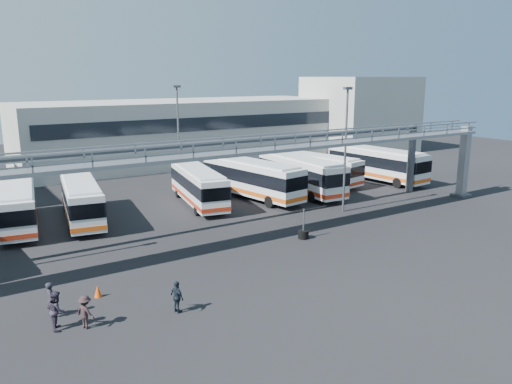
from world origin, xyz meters
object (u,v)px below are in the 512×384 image
bus_8 (318,168)px  pedestrian_b (57,310)px  bus_5 (198,185)px  bus_9 (377,163)px  light_pole_back (178,132)px  pedestrian_c (85,312)px  light_pole_mid (346,143)px  bus_3 (81,199)px  tire_stack (303,234)px  pedestrian_d (177,297)px  cone_right (98,291)px  bus_7 (300,173)px  bus_2 (18,205)px  bus_6 (252,178)px  pedestrian_a (51,300)px

bus_8 → pedestrian_b: size_ratio=5.79×
bus_5 → bus_9: size_ratio=0.92×
light_pole_back → pedestrian_c: size_ratio=6.66×
light_pole_mid → bus_3: (-19.03, 8.90, -3.95)m
pedestrian_b → tire_stack: size_ratio=0.83×
pedestrian_d → bus_9: bearing=-72.7°
bus_9 → pedestrian_c: bus_9 is taller
bus_8 → tire_stack: bus_8 is taller
pedestrian_d → cone_right: size_ratio=2.52×
bus_7 → pedestrian_c: 29.23m
light_pole_back → bus_5: size_ratio=0.94×
bus_2 → pedestrian_d: (4.20, -19.10, -0.98)m
bus_7 → bus_8: (4.37, 2.56, -0.26)m
bus_9 → light_pole_back: bearing=154.6°
bus_5 → pedestrian_c: (-14.15, -17.24, -1.01)m
pedestrian_b → tire_stack: bearing=-63.3°
bus_6 → pedestrian_a: size_ratio=6.89×
light_pole_back → bus_6: (4.14, -6.86, -3.79)m
bus_2 → pedestrian_a: bearing=-84.4°
light_pole_back → bus_9: (19.73, -7.44, -3.78)m
bus_3 → bus_8: bus_3 is taller
pedestrian_d → pedestrian_b: bearing=62.7°
pedestrian_b → light_pole_back: bearing=-22.3°
pedestrian_a → pedestrian_b: size_ratio=0.96×
pedestrian_a → tire_stack: tire_stack is taller
light_pole_mid → pedestrian_b: size_ratio=5.73×
bus_5 → tire_stack: bus_5 is taller
light_pole_mid → bus_3: light_pole_mid is taller
bus_3 → bus_7: (20.19, -1.56, 0.17)m
bus_3 → cone_right: (-2.91, -14.57, -1.46)m
pedestrian_b → bus_6: bearing=-38.7°
bus_3 → pedestrian_a: bus_3 is taller
light_pole_back → bus_8: 15.02m
tire_stack → light_pole_back: bearing=92.3°
light_pole_mid → bus_8: light_pole_mid is taller
light_pole_back → pedestrian_d: size_ratio=6.44×
light_pole_mid → light_pole_back: bearing=118.1°
bus_7 → cone_right: size_ratio=18.64×
light_pole_mid → pedestrian_b: bearing=-161.7°
bus_6 → pedestrian_b: 26.12m
pedestrian_a → pedestrian_d: size_ratio=1.08×
light_pole_mid → light_pole_back: same height
light_pole_mid → pedestrian_d: bearing=-153.8°
bus_6 → cone_right: bearing=-151.3°
bus_2 → pedestrian_b: bearing=-84.2°
light_pole_mid → bus_3: 21.37m
bus_2 → bus_3: bus_3 is taller
pedestrian_d → tire_stack: (11.98, 5.60, -0.43)m
light_pole_mid → bus_6: (-3.86, 8.14, -3.79)m
bus_7 → bus_8: 5.07m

